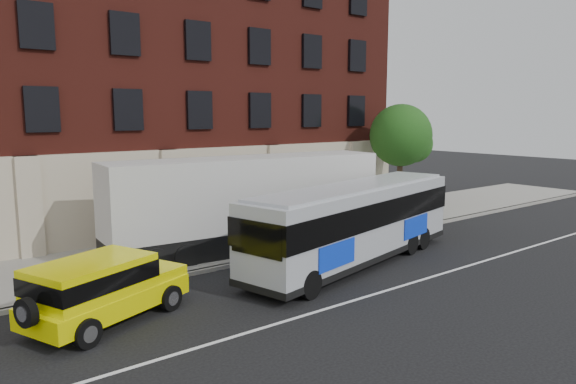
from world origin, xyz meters
TOP-DOWN VIEW (x-y plane):
  - ground at (0.00, 0.00)m, footprint 120.00×120.00m
  - sidewalk at (0.00, 9.00)m, footprint 60.00×6.00m
  - kerb at (0.00, 6.00)m, footprint 60.00×0.25m
  - lane_line at (0.00, 0.50)m, footprint 60.00×0.12m
  - building at (-0.01, 16.92)m, footprint 30.00×12.10m
  - street_tree at (13.54, 9.48)m, footprint 3.60×3.60m
  - city_bus at (3.78, 3.45)m, footprint 11.55×4.83m
  - yellow_suv at (-6.02, 3.52)m, footprint 4.98×3.45m
  - shipping_container at (1.61, 7.59)m, footprint 12.15×3.45m

SIDE VIEW (x-z plane):
  - ground at x=0.00m, z-range 0.00..0.00m
  - lane_line at x=0.00m, z-range 0.00..0.01m
  - sidewalk at x=0.00m, z-range 0.00..0.15m
  - kerb at x=0.00m, z-range 0.00..0.15m
  - yellow_suv at x=-6.02m, z-range 0.14..2.00m
  - city_bus at x=3.78m, z-range 0.16..3.26m
  - shipping_container at x=1.61m, z-range -0.02..3.97m
  - street_tree at x=13.54m, z-range 1.31..7.51m
  - building at x=-0.01m, z-range 0.08..15.08m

